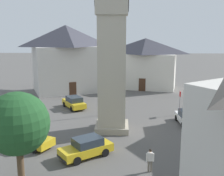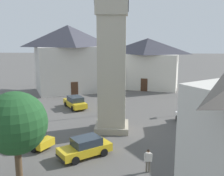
{
  "view_description": "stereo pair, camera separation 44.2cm",
  "coord_description": "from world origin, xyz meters",
  "views": [
    {
      "loc": [
        25.81,
        0.97,
        9.52
      ],
      "look_at": [
        0.0,
        0.0,
        4.23
      ],
      "focal_mm": 43.98,
      "sensor_mm": 36.0,
      "label": 1
    },
    {
      "loc": [
        25.79,
        1.41,
        9.52
      ],
      "look_at": [
        0.0,
        0.0,
        4.23
      ],
      "focal_mm": 43.98,
      "sensor_mm": 36.0,
      "label": 2
    }
  ],
  "objects": [
    {
      "name": "ground_plane",
      "position": [
        0.0,
        0.0,
        0.0
      ],
      "size": [
        200.0,
        200.0,
        0.0
      ],
      "primitive_type": "plane",
      "color": "#565451"
    },
    {
      "name": "building_shop_left",
      "position": [
        -21.04,
        4.87,
        4.33
      ],
      "size": [
        8.14,
        11.64,
        8.49
      ],
      "color": "silver",
      "rests_on": "ground"
    },
    {
      "name": "road_sign",
      "position": [
        -5.27,
        7.68,
        1.9
      ],
      "size": [
        0.6,
        0.07,
        2.8
      ],
      "color": "gray",
      "rests_on": "ground"
    },
    {
      "name": "car_silver_kerb",
      "position": [
        -7.66,
        -5.12,
        0.76
      ],
      "size": [
        4.39,
        3.63,
        1.53
      ],
      "color": "gold",
      "rests_on": "ground"
    },
    {
      "name": "tree",
      "position": [
        9.76,
        -5.53,
        3.9
      ],
      "size": [
        4.01,
        4.01,
        5.93
      ],
      "color": "brown",
      "rests_on": "ground"
    },
    {
      "name": "car_red_corner",
      "position": [
        4.34,
        -6.72,
        0.76
      ],
      "size": [
        3.38,
        4.44,
        1.53
      ],
      "color": "gold",
      "rests_on": "ground"
    },
    {
      "name": "car_blue_kerb",
      "position": [
        6.06,
        -1.75,
        0.76
      ],
      "size": [
        3.83,
        4.31,
        1.53
      ],
      "color": "gold",
      "rests_on": "ground"
    },
    {
      "name": "pedestrian",
      "position": [
        8.25,
        2.93,
        1.01
      ],
      "size": [
        0.25,
        0.56,
        1.69
      ],
      "color": "#706656",
      "rests_on": "ground"
    },
    {
      "name": "clock_tower",
      "position": [
        0.0,
        0.0,
        11.55
      ],
      "size": [
        3.9,
        3.9,
        19.79
      ],
      "color": "#A59C89",
      "rests_on": "ground"
    },
    {
      "name": "lamp_post",
      "position": [
        -5.12,
        -0.42,
        3.75
      ],
      "size": [
        0.36,
        0.36,
        5.7
      ],
      "color": "black",
      "rests_on": "ground"
    },
    {
      "name": "car_white_side",
      "position": [
        -1.83,
        7.81,
        0.76
      ],
      "size": [
        4.23,
        2.02,
        1.53
      ],
      "color": "white",
      "rests_on": "ground"
    },
    {
      "name": "building_hall_far",
      "position": [
        -17.94,
        -8.0,
        5.41
      ],
      "size": [
        11.27,
        12.7,
        10.59
      ],
      "color": "beige",
      "rests_on": "ground"
    }
  ]
}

